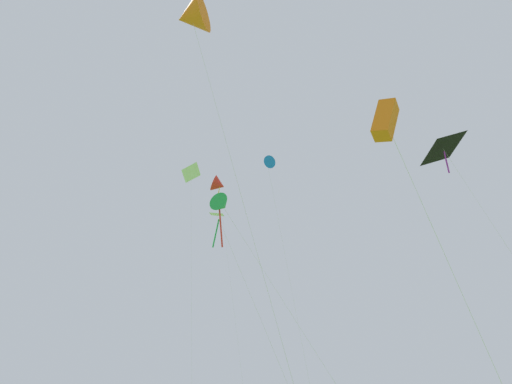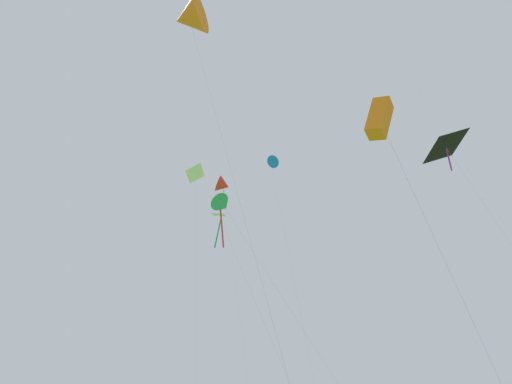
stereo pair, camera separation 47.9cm
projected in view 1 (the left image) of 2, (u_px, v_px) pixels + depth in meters
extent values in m
cylinder|color=silver|center=(464.00, 297.00, 14.73)|extent=(1.56, 8.36, 10.72)
cube|color=orange|center=(385.00, 120.00, 14.52)|extent=(1.01, 0.85, 1.67)
pyramid|color=black|center=(443.00, 148.00, 30.15)|extent=(2.84, 2.38, 1.21)
cylinder|color=purple|center=(447.00, 162.00, 29.57)|extent=(0.14, 0.23, 1.70)
cylinder|color=silver|center=(237.00, 182.00, 18.28)|extent=(4.74, 3.08, 21.37)
cone|color=orange|center=(191.00, 16.00, 23.33)|extent=(2.27, 2.57, 2.30)
cylinder|color=silver|center=(191.00, 278.00, 41.16)|extent=(5.50, 3.40, 27.73)
pyramid|color=white|center=(191.00, 172.00, 50.36)|extent=(3.03, 2.76, 0.86)
cylinder|color=silver|center=(230.00, 281.00, 49.49)|extent=(9.33, 5.85, 31.94)
cone|color=red|center=(219.00, 185.00, 61.46)|extent=(3.35, 3.35, 2.81)
cylinder|color=yellow|center=(218.00, 194.00, 60.69)|extent=(0.46, 0.15, 2.59)
cylinder|color=silver|center=(289.00, 278.00, 40.30)|extent=(3.94, 1.05, 27.13)
cone|color=blue|center=(267.00, 163.00, 47.31)|extent=(1.94, 1.98, 1.70)
cylinder|color=silver|center=(260.00, 317.00, 27.27)|extent=(5.29, 3.44, 14.85)
pyramid|color=white|center=(217.00, 214.00, 30.76)|extent=(1.63, 1.43, 0.53)
cylinder|color=green|center=(216.00, 233.00, 30.04)|extent=(0.17, 0.57, 2.34)
cylinder|color=silver|center=(294.00, 318.00, 26.11)|extent=(6.40, 7.50, 14.33)
cone|color=green|center=(222.00, 205.00, 28.19)|extent=(1.45, 1.19, 1.42)
cylinder|color=red|center=(221.00, 227.00, 27.40)|extent=(0.13, 0.57, 2.67)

